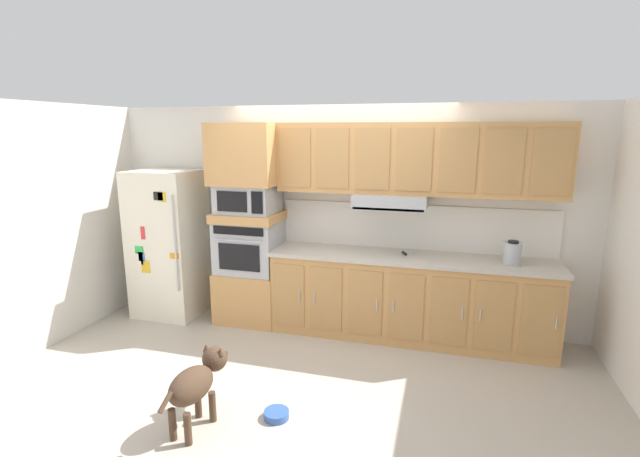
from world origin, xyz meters
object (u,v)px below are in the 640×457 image
dog (197,381)px  dog_food_bowl (276,414)px  screwdriver (405,253)px  microwave (248,198)px  electric_kettle (512,253)px  built_in_oven (250,246)px  refrigerator (169,243)px

dog → dog_food_bowl: size_ratio=3.99×
dog_food_bowl → dog: bearing=-156.5°
screwdriver → dog: size_ratio=0.20×
microwave → electric_kettle: size_ratio=2.68×
screwdriver → electric_kettle: size_ratio=0.68×
built_in_oven → microwave: size_ratio=1.09×
refrigerator → dog_food_bowl: size_ratio=8.80×
electric_kettle → refrigerator: bearing=-179.7°
microwave → electric_kettle: 2.87m
refrigerator → dog: bearing=-52.4°
screwdriver → dog_food_bowl: bearing=-114.1°
electric_kettle → dog_food_bowl: (-1.85, -1.70, -1.00)m
dog_food_bowl → built_in_oven: bearing=119.4°
electric_kettle → dog_food_bowl: bearing=-137.4°
refrigerator → screwdriver: 2.82m
electric_kettle → built_in_oven: bearing=179.0°
built_in_oven → dog_food_bowl: built_in_oven is taller
built_in_oven → electric_kettle: size_ratio=2.92×
screwdriver → dog_food_bowl: size_ratio=0.82×
built_in_oven → refrigerator: bearing=-176.2°
microwave → screwdriver: bearing=1.3°
screwdriver → built_in_oven: bearing=-178.7°
refrigerator → microwave: refrigerator is taller
screwdriver → dog_food_bowl: screwdriver is taller
screwdriver → dog: bearing=-123.6°
screwdriver → electric_kettle: bearing=-4.8°
refrigerator → microwave: size_ratio=2.73×
built_in_oven → dog: bearing=-77.4°
screwdriver → electric_kettle: 1.06m
built_in_oven → electric_kettle: bearing=-1.0°
dog_food_bowl → microwave: bearing=119.4°
built_in_oven → dog: (0.44, -1.98, -0.53)m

